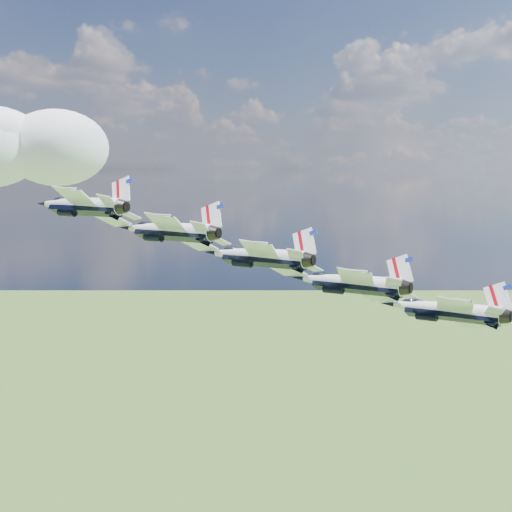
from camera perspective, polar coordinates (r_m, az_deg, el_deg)
cloud_far at (r=309.48m, az=-18.13°, el=8.35°), size 66.78×52.47×26.23m
jet_0 at (r=88.22m, az=-13.95°, el=3.97°), size 16.11×18.51×8.94m
jet_1 at (r=85.04m, az=-7.17°, el=2.06°), size 16.11×18.51×8.94m
jet_2 at (r=83.23m, az=0.00°, el=-0.00°), size 16.11×18.51×8.94m
jet_3 at (r=82.88m, az=7.36°, el=-2.11°), size 16.11×18.51×8.94m
jet_4 at (r=84.00m, az=14.67°, el=-4.17°), size 16.11×18.51×8.94m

